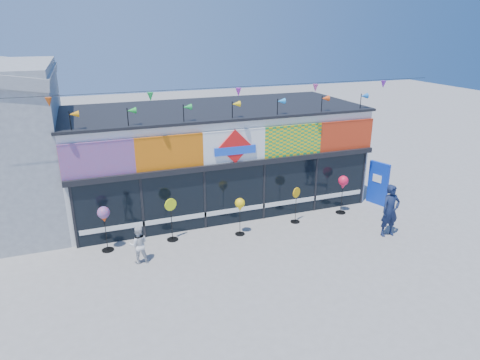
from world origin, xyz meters
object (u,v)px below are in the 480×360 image
spinner_1 (171,218)px  spinner_0 (104,216)px  spinner_4 (343,183)px  child (139,245)px  spinner_2 (240,206)px  adult_man (390,211)px  spinner_3 (296,204)px  blue_sign (378,183)px

spinner_1 → spinner_0: bearing=179.8°
spinner_4 → child: 8.41m
spinner_2 → adult_man: bearing=-20.9°
adult_man → child: bearing=174.5°
spinner_2 → adult_man: (5.07, -1.94, -0.17)m
spinner_1 → spinner_4: size_ratio=0.99×
spinner_0 → spinner_1: 2.29m
spinner_0 → adult_man: 10.04m
spinner_0 → spinner_4: size_ratio=1.01×
spinner_2 → spinner_4: spinner_4 is taller
spinner_3 → adult_man: bearing=-39.1°
spinner_1 → adult_man: adult_man is taller
blue_sign → spinner_1: blue_sign is taller
spinner_0 → blue_sign: bearing=1.3°
blue_sign → spinner_1: size_ratio=1.16×
spinner_3 → spinner_4: size_ratio=0.90×
spinner_1 → spinner_4: 7.01m
child → adult_man: bearing=178.5°
spinner_0 → spinner_4: (9.24, -0.06, -0.01)m
spinner_4 → adult_man: adult_man is taller
spinner_4 → child: bearing=-172.5°
spinner_0 → adult_man: bearing=-13.7°
spinner_2 → spinner_3: 2.44m
blue_sign → spinner_3: 4.18m
blue_sign → spinner_2: size_ratio=1.30×
blue_sign → child: size_ratio=1.46×
blue_sign → spinner_1: bearing=162.6°
spinner_0 → spinner_4: spinner_0 is taller
spinner_0 → child: size_ratio=1.28×
spinner_0 → child: bearing=-51.2°
spinner_0 → spinner_1: spinner_0 is taller
spinner_1 → child: 1.76m
spinner_4 → spinner_1: bearing=179.6°
spinner_4 → child: spinner_4 is taller
blue_sign → adult_man: (-1.48, -2.63, 0.04)m
blue_sign → spinner_0: size_ratio=1.14×
spinner_1 → child: size_ratio=1.26×
spinner_1 → adult_man: bearing=-17.5°
spinner_3 → adult_man: 3.45m
blue_sign → spinner_0: (-11.23, -0.26, 0.37)m
adult_man → child: 8.90m
spinner_0 → adult_man: adult_man is taller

